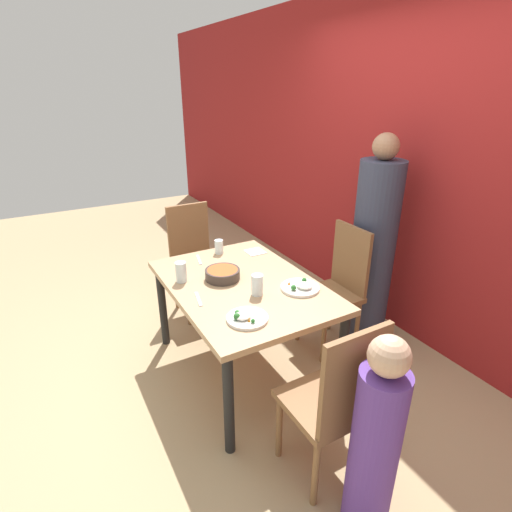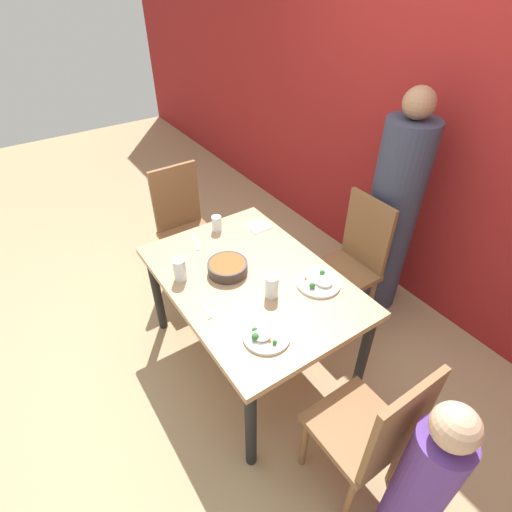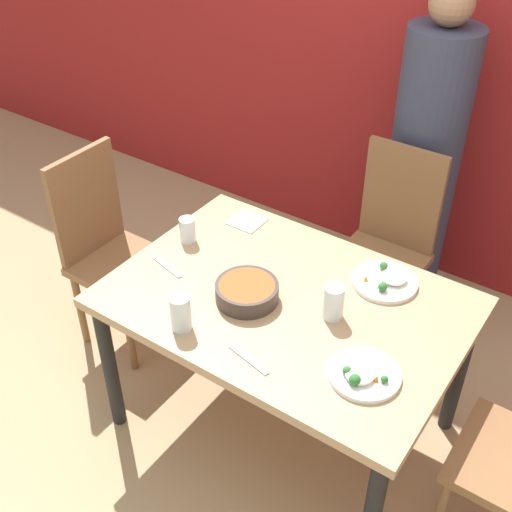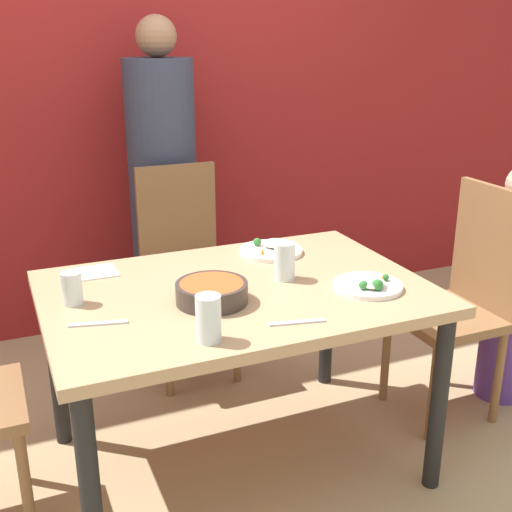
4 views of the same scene
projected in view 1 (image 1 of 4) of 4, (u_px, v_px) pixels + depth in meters
The scene contains 17 objects.
ground_plane at pixel (243, 369), 2.98m from camera, with size 10.00×10.00×0.00m, color tan.
wall_back at pixel (408, 168), 3.10m from camera, with size 10.00×0.06×2.70m.
dining_table at pixel (242, 293), 2.72m from camera, with size 1.32×0.92×0.72m.
chair_adult_spot at pixel (338, 285), 3.09m from camera, with size 0.40×0.40×0.98m.
chair_child_spot at pixel (335, 400), 1.96m from camera, with size 0.40×0.40×0.98m.
chair_empty_left at pixel (194, 257), 3.59m from camera, with size 0.40×0.40×0.98m.
person_adult at pixel (373, 249), 3.14m from camera, with size 0.34×0.34×1.64m.
person_child at pixel (375, 444), 1.75m from camera, with size 0.22×0.22×1.06m.
bowl_curry at pixel (223, 274), 2.73m from camera, with size 0.24×0.24×0.07m.
plate_rice_adult at pixel (301, 287), 2.60m from camera, with size 0.26×0.26×0.05m.
plate_rice_child at pixel (246, 317), 2.26m from camera, with size 0.24×0.24×0.06m.
glass_water_tall at pixel (257, 285), 2.52m from camera, with size 0.08×0.08×0.14m.
glass_water_short at pixel (219, 247), 3.14m from camera, with size 0.07×0.07×0.11m.
glass_water_center at pixel (181, 272), 2.68m from camera, with size 0.07×0.07×0.14m.
napkin_folded at pixel (255, 252), 3.18m from camera, with size 0.14×0.14×0.01m.
fork_steel at pixel (198, 299), 2.48m from camera, with size 0.18×0.06×0.01m.
spoon_steel at pixel (199, 260), 3.04m from camera, with size 0.18×0.06×0.01m.
Camera 1 is at (2.14, -1.09, 1.96)m, focal length 28.00 mm.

